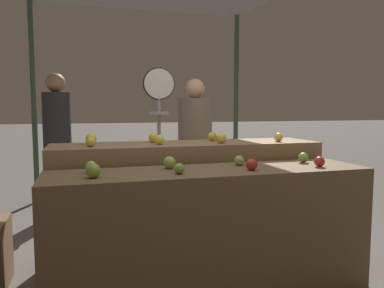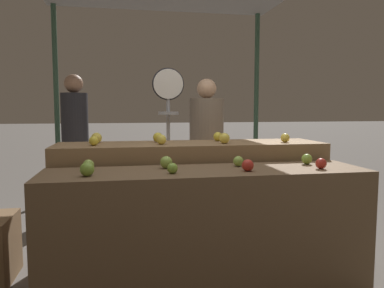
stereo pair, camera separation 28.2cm
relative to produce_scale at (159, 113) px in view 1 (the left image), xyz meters
The scene contains 20 objects.
display_counter_front 1.47m from the produce_scale, 84.56° to the right, with size 2.22×0.55×0.86m, color brown.
display_counter_back 0.97m from the produce_scale, 79.41° to the right, with size 2.22×0.55×0.99m, color olive.
apple_front_0 1.52m from the produce_scale, 116.84° to the right, with size 0.09×0.09×0.09m, color #7AA338.
apple_front_1 1.38m from the produce_scale, 95.90° to the right, with size 0.07×0.07×0.07m, color #7AA338.
apple_front_2 1.42m from the produce_scale, 74.45° to the right, with size 0.08×0.08×0.08m, color #B72D23.
apple_front_3 1.64m from the produce_scale, 55.85° to the right, with size 0.08×0.08×0.08m, color #B72D23.
apple_front_4 1.35m from the produce_scale, 121.33° to the right, with size 0.08×0.08×0.08m, color #8EB247.
apple_front_5 1.17m from the produce_scale, 97.79° to the right, with size 0.09×0.09×0.09m, color #8EB247.
apple_front_6 1.22m from the produce_scale, 71.47° to the right, with size 0.08×0.08×0.08m, color #8EB247.
apple_front_7 1.47m from the produce_scale, 50.81° to the right, with size 0.08×0.08×0.08m, color #84AD3D.
apple_back_0 1.01m from the produce_scale, 132.80° to the right, with size 0.07×0.07×0.07m, color gold.
apple_back_1 0.77m from the produce_scale, 101.31° to the right, with size 0.08×0.08×0.08m, color yellow.
apple_back_2 0.85m from the produce_scale, 63.54° to the right, with size 0.09×0.09×0.09m, color yellow.
apple_back_3 1.18m from the produce_scale, 38.49° to the right, with size 0.08×0.08×0.08m, color yellow.
apple_back_4 0.86m from the produce_scale, 141.94° to the right, with size 0.09×0.09×0.09m, color yellow.
apple_back_5 0.58m from the produce_scale, 106.40° to the right, with size 0.08×0.08×0.08m, color gold.
apple_back_6 0.66m from the produce_scale, 53.26° to the right, with size 0.08×0.08×0.08m, color gold.
produce_scale is the anchor object (origin of this frame).
person_vendor_at_scale 0.61m from the produce_scale, 29.96° to the left, with size 0.47×0.47×1.60m.
person_customer_left 1.45m from the produce_scale, 135.27° to the left, with size 0.41×0.41×1.68m.
Camera 1 is at (-0.84, -2.40, 1.28)m, focal length 35.00 mm.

